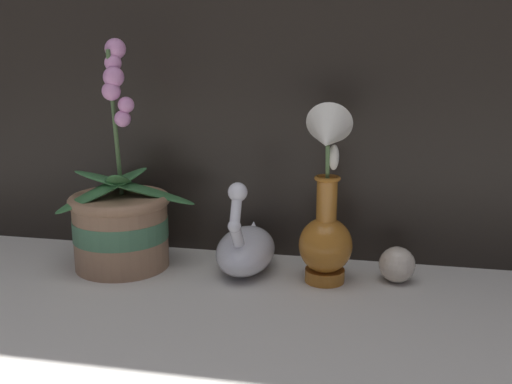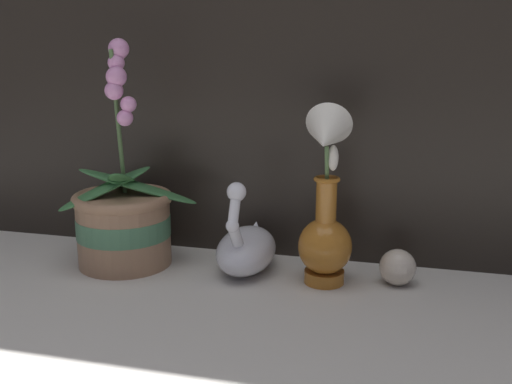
{
  "view_description": "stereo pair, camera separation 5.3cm",
  "coord_description": "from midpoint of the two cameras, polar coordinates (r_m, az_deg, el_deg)",
  "views": [
    {
      "loc": [
        0.23,
        -0.89,
        0.41
      ],
      "look_at": [
        0.02,
        0.12,
        0.16
      ],
      "focal_mm": 42.0,
      "sensor_mm": 36.0,
      "label": 1
    },
    {
      "loc": [
        0.28,
        -0.88,
        0.41
      ],
      "look_at": [
        0.02,
        0.12,
        0.16
      ],
      "focal_mm": 42.0,
      "sensor_mm": 36.0,
      "label": 2
    }
  ],
  "objects": [
    {
      "name": "ground_plane",
      "position": [
        1.01,
        -4.15,
        -10.22
      ],
      "size": [
        2.8,
        2.8,
        0.0
      ],
      "primitive_type": "plane",
      "color": "beige"
    },
    {
      "name": "orchid_potted_plant",
      "position": [
        1.16,
        -14.06,
        -2.63
      ],
      "size": [
        0.25,
        0.23,
        0.42
      ],
      "color": "#9E7556",
      "rests_on": "ground_plane"
    },
    {
      "name": "swan_figurine",
      "position": [
        1.11,
        -2.58,
        -5.27
      ],
      "size": [
        0.11,
        0.2,
        0.18
      ],
      "color": "white",
      "rests_on": "ground_plane"
    },
    {
      "name": "blue_vase",
      "position": [
        1.04,
        5.24,
        -2.0
      ],
      "size": [
        0.09,
        0.12,
        0.32
      ],
      "color": "#B26B23",
      "rests_on": "ground_plane"
    },
    {
      "name": "glass_sphere",
      "position": [
        1.09,
        11.92,
        -6.79
      ],
      "size": [
        0.06,
        0.06,
        0.06
      ],
      "color": "beige",
      "rests_on": "ground_plane"
    }
  ]
}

